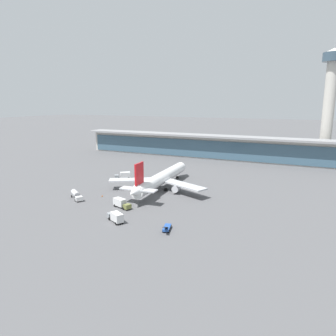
# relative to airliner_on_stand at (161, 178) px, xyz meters

# --- Properties ---
(ground_plane) EXTENTS (1200.00, 1200.00, 0.00)m
(ground_plane) POSITION_rel_airliner_on_stand_xyz_m (-1.91, -10.99, -4.66)
(ground_plane) COLOR #515154
(airliner_on_stand) EXTENTS (42.71, 55.61, 14.81)m
(airliner_on_stand) POSITION_rel_airliner_on_stand_xyz_m (0.00, 0.00, 0.00)
(airliner_on_stand) COLOR white
(airliner_on_stand) RESTS_ON ground
(service_truck_near_nose_grey) EXTENTS (7.48, 5.61, 3.10)m
(service_truck_near_nose_grey) POSITION_rel_airliner_on_stand_xyz_m (3.59, -38.28, -2.97)
(service_truck_near_nose_grey) COLOR gray
(service_truck_near_nose_grey) RESTS_ON ground
(service_truck_under_wing_white) EXTENTS (8.36, 6.73, 2.95)m
(service_truck_under_wing_white) POSITION_rel_airliner_on_stand_xyz_m (-22.96, -25.45, -2.96)
(service_truck_under_wing_white) COLOR silver
(service_truck_under_wing_white) RESTS_ON ground
(service_truck_mid_apron_olive) EXTENTS (7.65, 4.45, 3.10)m
(service_truck_mid_apron_olive) POSITION_rel_airliner_on_stand_xyz_m (-2.26, -26.53, -2.97)
(service_truck_mid_apron_olive) COLOR olive
(service_truck_mid_apron_olive) RESTS_ON ground
(service_truck_by_tail_blue) EXTENTS (3.01, 6.93, 2.70)m
(service_truck_by_tail_blue) POSITION_rel_airliner_on_stand_xyz_m (20.32, -37.45, -3.85)
(service_truck_by_tail_blue) COLOR #234C9E
(service_truck_by_tail_blue) RESTS_ON ground
(service_truck_on_taxiway_grey) EXTENTS (7.21, 6.25, 3.10)m
(service_truck_on_taxiway_grey) POSITION_rel_airliner_on_stand_xyz_m (-24.38, 9.05, -2.97)
(service_truck_on_taxiway_grey) COLOR gray
(service_truck_on_taxiway_grey) RESTS_ON ground
(terminal_building) EXTENTS (183.60, 12.80, 15.20)m
(terminal_building) POSITION_rel_airliner_on_stand_xyz_m (-1.91, 79.05, 3.20)
(terminal_building) COLOR beige
(terminal_building) RESTS_ON ground
(control_tower) EXTENTS (12.00, 12.00, 70.66)m
(control_tower) POSITION_rel_airliner_on_stand_xyz_m (62.50, 95.84, 33.89)
(control_tower) COLOR beige
(control_tower) RESTS_ON ground
(safety_cone_alpha) EXTENTS (0.62, 0.62, 0.70)m
(safety_cone_alpha) POSITION_rel_airliner_on_stand_xyz_m (-15.96, -19.02, -4.34)
(safety_cone_alpha) COLOR orange
(safety_cone_alpha) RESTS_ON ground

